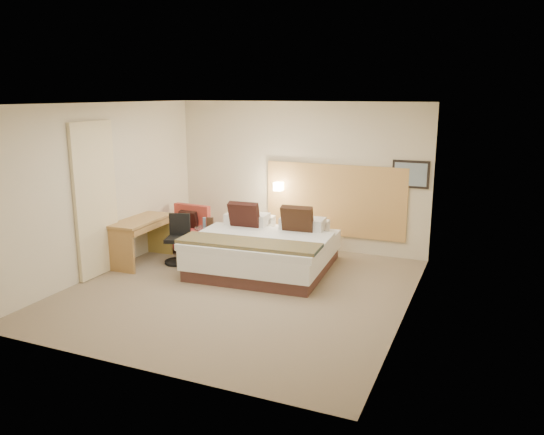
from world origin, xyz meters
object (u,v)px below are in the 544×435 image
at_px(bed, 265,249).
at_px(lounge_chair, 186,232).
at_px(side_table, 207,240).
at_px(desk_chair, 178,243).
at_px(desk, 141,228).

height_order(bed, lounge_chair, bed).
bearing_deg(bed, side_table, 167.11).
height_order(lounge_chair, desk_chair, desk_chair).
distance_m(bed, lounge_chair, 1.89).
relative_size(desk, desk_chair, 1.50).
distance_m(lounge_chair, side_table, 0.62).
relative_size(lounge_chair, desk_chair, 0.97).
distance_m(lounge_chair, desk, 1.07).
relative_size(bed, side_table, 4.33).
bearing_deg(lounge_chair, desk_chair, -66.82).
bearing_deg(lounge_chair, side_table, -21.29).
height_order(bed, desk_chair, bed).
height_order(lounge_chair, desk, lounge_chair).
height_order(side_table, desk, desk).
bearing_deg(desk_chair, bed, 10.09).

